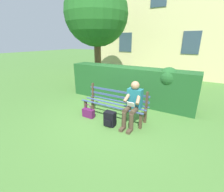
{
  "coord_description": "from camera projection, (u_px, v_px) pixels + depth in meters",
  "views": [
    {
      "loc": [
        -2.04,
        3.61,
        2.16
      ],
      "look_at": [
        0.0,
        0.1,
        0.71
      ],
      "focal_mm": 24.97,
      "sensor_mm": 36.0,
      "label": 1
    }
  ],
  "objects": [
    {
      "name": "backpack",
      "position": [
        110.0,
        119.0,
        4.13
      ],
      "size": [
        0.29,
        0.27,
        0.4
      ],
      "color": "black",
      "rests_on": "ground"
    },
    {
      "name": "handbag",
      "position": [
        88.0,
        113.0,
        4.62
      ],
      "size": [
        0.36,
        0.16,
        0.41
      ],
      "color": "#59194C",
      "rests_on": "ground"
    },
    {
      "name": "ground",
      "position": [
        114.0,
        117.0,
        4.63
      ],
      "size": [
        60.0,
        60.0,
        0.0
      ],
      "primitive_type": "plane",
      "color": "#477533"
    },
    {
      "name": "hedge_backdrop",
      "position": [
        129.0,
        84.0,
        5.67
      ],
      "size": [
        4.61,
        0.76,
        1.4
      ],
      "color": "#1E5123",
      "rests_on": "ground"
    },
    {
      "name": "building_facade",
      "position": [
        164.0,
        16.0,
        10.07
      ],
      "size": [
        7.92,
        2.96,
        7.32
      ],
      "color": "beige",
      "rests_on": "ground"
    },
    {
      "name": "park_bench",
      "position": [
        115.0,
        103.0,
        4.54
      ],
      "size": [
        1.95,
        0.52,
        0.89
      ],
      "color": "#4C3828",
      "rests_on": "ground"
    },
    {
      "name": "person_seated",
      "position": [
        133.0,
        103.0,
        4.03
      ],
      "size": [
        0.44,
        0.73,
        1.19
      ],
      "color": "#1E6672",
      "rests_on": "ground"
    },
    {
      "name": "tree",
      "position": [
        95.0,
        16.0,
        7.48
      ],
      "size": [
        3.15,
        3.0,
        4.86
      ],
      "color": "brown",
      "rests_on": "ground"
    }
  ]
}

